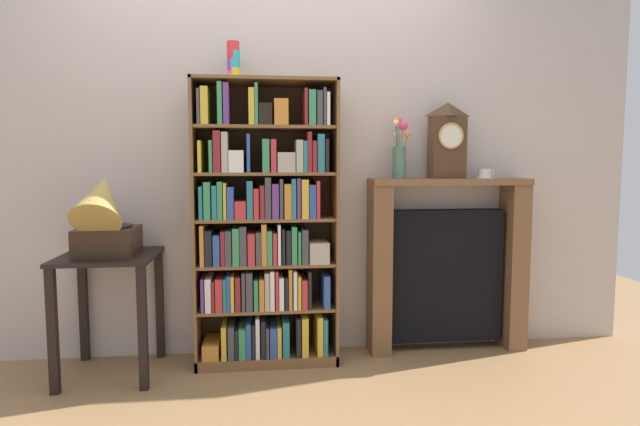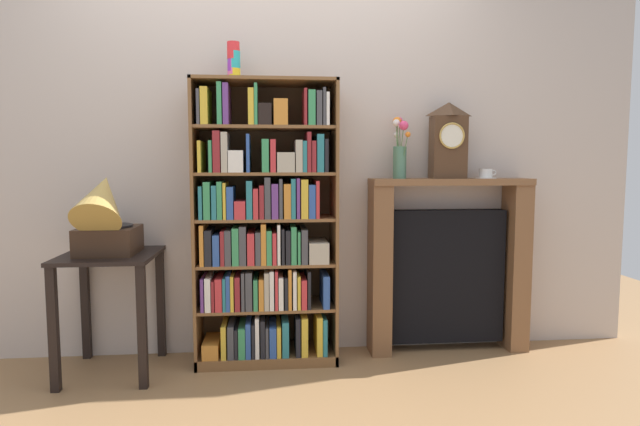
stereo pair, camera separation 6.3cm
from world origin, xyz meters
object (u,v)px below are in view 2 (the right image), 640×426
object	(u,v)px
cup_stack	(234,62)
mantel_clock	(448,140)
gramophone	(104,216)
bookshelf	(265,234)
teacup_with_saucer	(486,174)
fireplace_mantel	(448,266)
flower_vase	(400,151)
side_table_left	(111,283)

from	to	relation	value
cup_stack	mantel_clock	size ratio (longest dim) A/B	0.48
cup_stack	mantel_clock	world-z (taller)	cup_stack
cup_stack	gramophone	distance (m)	1.13
bookshelf	teacup_with_saucer	distance (m)	1.41
cup_stack	fireplace_mantel	bearing A→B (deg)	1.42
fireplace_mantel	flower_vase	bearing A→B (deg)	-176.47
bookshelf	side_table_left	bearing A→B (deg)	-173.65
side_table_left	teacup_with_saucer	world-z (taller)	teacup_with_saucer
bookshelf	mantel_clock	size ratio (longest dim) A/B	3.58
side_table_left	fireplace_mantel	xyz separation A→B (m)	(2.00, 0.18, 0.02)
gramophone	teacup_with_saucer	bearing A→B (deg)	5.71
fireplace_mantel	mantel_clock	bearing A→B (deg)	-136.16
cup_stack	side_table_left	size ratio (longest dim) A/B	0.32
side_table_left	bookshelf	bearing A→B (deg)	6.35
cup_stack	side_table_left	bearing A→B (deg)	-168.12
mantel_clock	flower_vase	world-z (taller)	mantel_clock
bookshelf	mantel_clock	bearing A→B (deg)	3.18
bookshelf	cup_stack	bearing A→B (deg)	163.70
bookshelf	gramophone	distance (m)	0.88
cup_stack	mantel_clock	bearing A→B (deg)	0.56
bookshelf	mantel_clock	distance (m)	1.25
gramophone	mantel_clock	bearing A→B (deg)	6.35
gramophone	fireplace_mantel	world-z (taller)	gramophone
teacup_with_saucer	cup_stack	bearing A→B (deg)	-179.44
mantel_clock	flower_vase	bearing A→B (deg)	180.00
fireplace_mantel	flower_vase	size ratio (longest dim) A/B	2.90
gramophone	fireplace_mantel	xyz separation A→B (m)	(2.00, 0.24, -0.36)
cup_stack	teacup_with_saucer	distance (m)	1.66
mantel_clock	teacup_with_saucer	world-z (taller)	mantel_clock
bookshelf	flower_vase	bearing A→B (deg)	4.35
bookshelf	teacup_with_saucer	xyz separation A→B (m)	(1.36, 0.06, 0.35)
gramophone	fireplace_mantel	distance (m)	2.04
cup_stack	flower_vase	size ratio (longest dim) A/B	0.59
bookshelf	fireplace_mantel	size ratio (longest dim) A/B	1.52
mantel_clock	flower_vase	xyz separation A→B (m)	(-0.30, 0.00, -0.07)
bookshelf	teacup_with_saucer	bearing A→B (deg)	2.71
cup_stack	fireplace_mantel	world-z (taller)	cup_stack
gramophone	flower_vase	world-z (taller)	flower_vase
bookshelf	flower_vase	distance (m)	0.95
side_table_left	teacup_with_saucer	bearing A→B (deg)	4.12
cup_stack	teacup_with_saucer	size ratio (longest dim) A/B	1.66
side_table_left	fireplace_mantel	size ratio (longest dim) A/B	0.63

